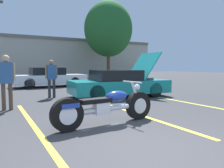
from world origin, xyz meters
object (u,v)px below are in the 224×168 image
Objects in this scene: parked_car_right_row at (50,78)px; spectator_near_motorcycle at (51,75)px; motorcycle at (106,107)px; spectator_midground at (6,77)px; tree_background at (108,29)px; show_car_hood_open at (119,84)px.

parked_car_right_row is 2.83× the size of spectator_near_motorcycle.
spectator_midground is at bearing 117.63° from motorcycle.
spectator_midground is (-10.19, -12.39, -4.09)m from tree_background.
tree_background reaches higher than show_car_hood_open.
parked_car_right_row is at bearing 67.51° from spectator_midground.
motorcycle is at bearing -118.91° from show_car_hood_open.
spectator_midground is at bearing -162.82° from show_car_hood_open.
motorcycle is (-8.29, -15.38, -4.69)m from tree_background.
tree_background is at bearing 51.20° from spectator_near_motorcycle.
spectator_near_motorcycle is at bearing 164.13° from show_car_hood_open.
parked_car_right_row reaches higher than motorcycle.
spectator_midground is at bearing -129.46° from tree_background.
tree_background reaches higher than spectator_near_motorcycle.
tree_background is at bearing 35.15° from parked_car_right_row.
tree_background is at bearing 69.87° from show_car_hood_open.
motorcycle is 1.63× the size of spectator_near_motorcycle.
motorcycle is at bearing -118.33° from tree_background.
show_car_hood_open is 6.53m from parked_car_right_row.
spectator_near_motorcycle is (-8.33, -10.36, -4.15)m from tree_background.
tree_background is 13.52m from show_car_hood_open.
motorcycle is at bearing -96.48° from parked_car_right_row.
tree_background is 1.71× the size of parked_car_right_row.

